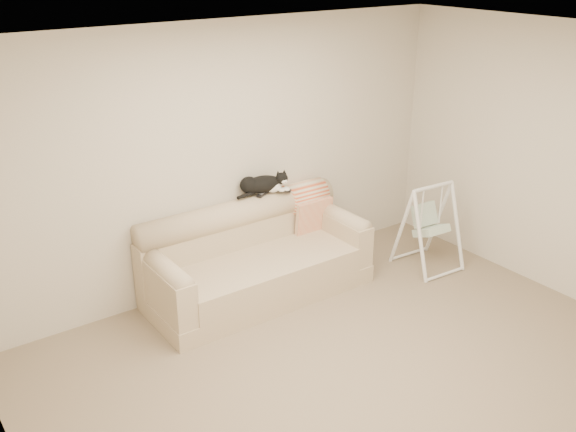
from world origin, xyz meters
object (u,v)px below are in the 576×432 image
object	(u,v)px
remote_a	(263,194)
baby_swing	(429,226)
remote_b	(283,190)
sofa	(254,260)
tuxedo_cat	(262,184)

from	to	relation	value
remote_a	baby_swing	size ratio (longest dim) A/B	0.20
remote_b	baby_swing	size ratio (longest dim) A/B	0.17
sofa	baby_swing	xyz separation A→B (m)	(1.81, -0.60, 0.11)
sofa	tuxedo_cat	xyz separation A→B (m)	(0.28, 0.26, 0.65)
sofa	remote_a	size ratio (longest dim) A/B	12.07
sofa	baby_swing	size ratio (longest dim) A/B	2.36
remote_a	remote_b	distance (m)	0.22
remote_b	sofa	bearing A→B (deg)	-156.97
sofa	tuxedo_cat	distance (m)	0.75
sofa	remote_a	world-z (taller)	remote_a
tuxedo_cat	baby_swing	size ratio (longest dim) A/B	0.61
remote_b	baby_swing	distance (m)	1.61
sofa	tuxedo_cat	size ratio (longest dim) A/B	3.83
remote_b	tuxedo_cat	distance (m)	0.24
remote_a	tuxedo_cat	xyz separation A→B (m)	(0.00, 0.01, 0.10)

